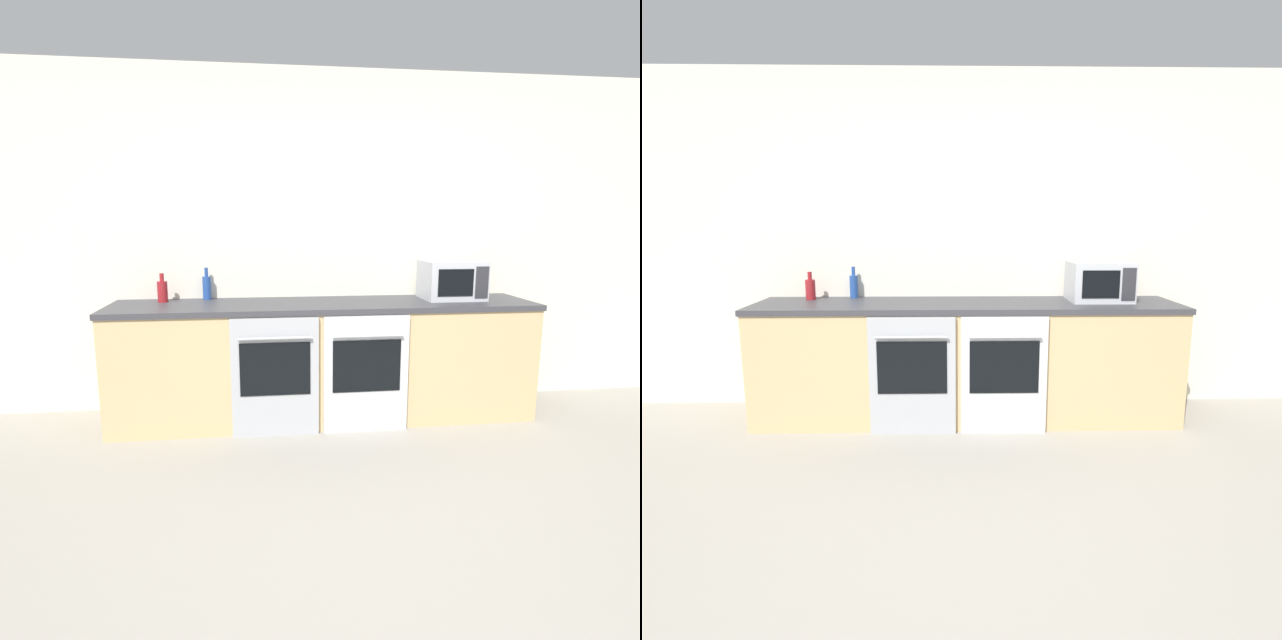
{
  "view_description": "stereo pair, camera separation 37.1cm",
  "coord_description": "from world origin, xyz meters",
  "views": [
    {
      "loc": [
        -0.48,
        -1.72,
        1.45
      ],
      "look_at": [
        -0.03,
        1.9,
        0.75
      ],
      "focal_mm": 28.0,
      "sensor_mm": 36.0,
      "label": 1
    },
    {
      "loc": [
        -0.11,
        -1.74,
        1.45
      ],
      "look_at": [
        -0.03,
        1.9,
        0.75
      ],
      "focal_mm": 28.0,
      "sensor_mm": 36.0,
      "label": 2
    }
  ],
  "objects": [
    {
      "name": "bottle_red",
      "position": [
        -1.19,
        2.07,
        0.96
      ],
      "size": [
        0.08,
        0.08,
        0.21
      ],
      "color": "maroon",
      "rests_on": "counter_back"
    },
    {
      "name": "ground_plane",
      "position": [
        0.0,
        0.0,
        0.0
      ],
      "size": [
        16.0,
        16.0,
        0.0
      ],
      "primitive_type": "plane",
      "color": "gray"
    },
    {
      "name": "oven_right",
      "position": [
        0.25,
        1.56,
        0.43
      ],
      "size": [
        0.6,
        0.06,
        0.84
      ],
      "color": "silver",
      "rests_on": "ground_plane"
    },
    {
      "name": "oven_left",
      "position": [
        -0.38,
        1.56,
        0.43
      ],
      "size": [
        0.6,
        0.06,
        0.84
      ],
      "color": "#A8AAAF",
      "rests_on": "ground_plane"
    },
    {
      "name": "wall_back",
      "position": [
        0.0,
        2.25,
        1.3
      ],
      "size": [
        10.0,
        0.06,
        2.6
      ],
      "color": "silver",
      "rests_on": "ground_plane"
    },
    {
      "name": "microwave",
      "position": [
        1.0,
        1.96,
        1.03
      ],
      "size": [
        0.45,
        0.37,
        0.29
      ],
      "color": "#B7BABF",
      "rests_on": "counter_back"
    },
    {
      "name": "counter_back",
      "position": [
        0.0,
        1.9,
        0.44
      ],
      "size": [
        3.12,
        0.67,
        0.88
      ],
      "color": "tan",
      "rests_on": "ground_plane"
    },
    {
      "name": "bottle_blue",
      "position": [
        -0.88,
        2.16,
        0.98
      ],
      "size": [
        0.06,
        0.06,
        0.24
      ],
      "color": "#234793",
      "rests_on": "counter_back"
    }
  ]
}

